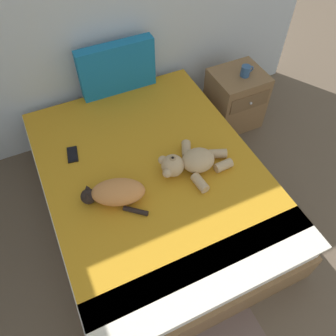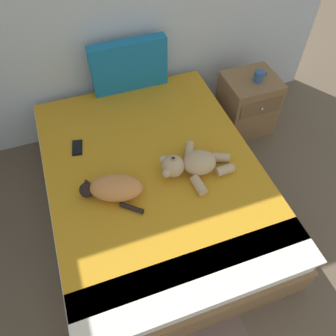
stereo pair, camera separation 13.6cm
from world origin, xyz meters
TOP-DOWN VIEW (x-y plane):
  - ground_plane at (1.70, 2.03)m, footprint 10.16×10.16m
  - bed at (1.51, 3.02)m, footprint 1.50×1.96m
  - patterned_cushion at (1.61, 3.93)m, footprint 0.62×0.10m
  - cat at (1.21, 2.89)m, footprint 0.42×0.35m
  - teddy_bear at (1.75, 2.91)m, footprint 0.51×0.44m
  - cell_phone at (1.05, 3.38)m, footprint 0.10×0.16m
  - nightstand at (2.60, 3.62)m, footprint 0.45×0.44m
  - mug at (2.63, 3.59)m, footprint 0.12×0.08m

SIDE VIEW (x-z plane):
  - ground_plane at x=1.70m, z-range 0.00..0.00m
  - bed at x=1.51m, z-range 0.00..0.49m
  - nightstand at x=2.60m, z-range 0.00..0.54m
  - cell_phone at x=1.05m, z-range 0.49..0.50m
  - teddy_bear at x=1.75m, z-range 0.48..0.65m
  - cat at x=1.21m, z-range 0.49..0.64m
  - mug at x=2.63m, z-range 0.54..0.64m
  - patterned_cushion at x=1.61m, z-range 0.49..0.91m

